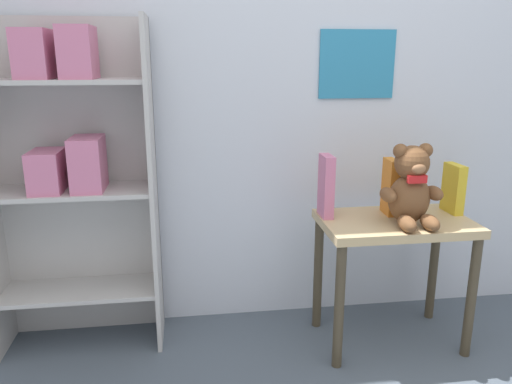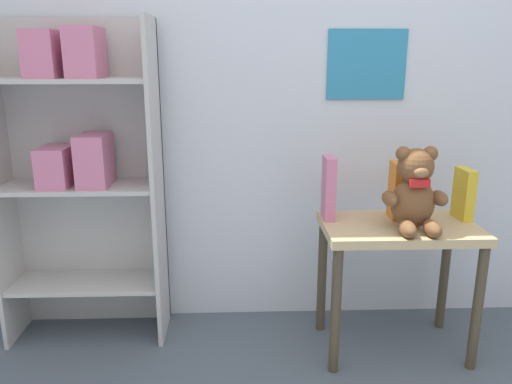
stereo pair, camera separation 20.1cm
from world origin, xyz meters
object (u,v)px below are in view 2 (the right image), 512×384
object	(u,v)px
book_standing_pink	(329,188)
book_standing_yellow	(464,194)
teddy_bear	(415,192)
book_standing_orange	(396,191)
bookshelf_side	(80,162)
display_table	(398,246)

from	to	relation	value
book_standing_pink	book_standing_yellow	xyz separation A→B (m)	(0.56, -0.02, -0.02)
teddy_bear	book_standing_orange	world-z (taller)	teddy_bear
bookshelf_side	teddy_bear	bearing A→B (deg)	-11.09
book_standing_orange	book_standing_yellow	bearing A→B (deg)	-0.59
book_standing_pink	book_standing_orange	world-z (taller)	book_standing_pink
bookshelf_side	book_standing_orange	size ratio (longest dim) A/B	5.77
bookshelf_side	teddy_bear	xyz separation A→B (m)	(1.35, -0.26, -0.08)
display_table	book_standing_pink	xyz separation A→B (m)	(-0.28, 0.08, 0.23)
display_table	book_standing_orange	size ratio (longest dim) A/B	2.60
teddy_bear	bookshelf_side	bearing A→B (deg)	168.91
display_table	book_standing_yellow	size ratio (longest dim) A/B	2.93
book_standing_yellow	book_standing_pink	bearing A→B (deg)	175.45
book_standing_orange	book_standing_yellow	world-z (taller)	book_standing_orange
book_standing_pink	book_standing_orange	bearing A→B (deg)	-0.99
book_standing_pink	book_standing_orange	size ratio (longest dim) A/B	1.10
bookshelf_side	display_table	xyz separation A→B (m)	(1.32, -0.20, -0.32)
bookshelf_side	display_table	size ratio (longest dim) A/B	2.22
book_standing_pink	book_standing_orange	distance (m)	0.28
display_table	book_standing_pink	size ratio (longest dim) A/B	2.37
book_standing_pink	book_standing_yellow	distance (m)	0.56
bookshelf_side	book_standing_yellow	distance (m)	1.61
display_table	book_standing_pink	world-z (taller)	book_standing_pink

